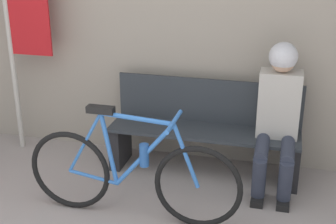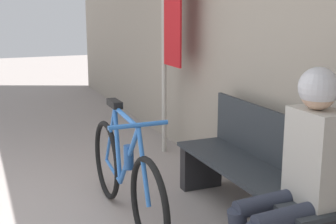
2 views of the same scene
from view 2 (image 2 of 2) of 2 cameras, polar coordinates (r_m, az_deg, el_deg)
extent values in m
cube|color=#9E9384|center=(3.78, 12.25, 13.21)|extent=(12.00, 0.12, 3.20)
cube|color=#2D3338|center=(3.40, 10.05, -7.11)|extent=(1.66, 0.42, 0.03)
cube|color=#2D3338|center=(3.44, 12.93, -3.24)|extent=(1.66, 0.03, 0.40)
cube|color=#232326|center=(4.10, 4.06, -6.56)|extent=(0.10, 0.36, 0.39)
torus|color=black|center=(3.88, -7.50, -5.81)|extent=(0.65, 0.04, 0.65)
torus|color=black|center=(3.00, -2.34, -11.48)|extent=(0.65, 0.04, 0.65)
cylinder|color=blue|center=(3.24, -5.18, -0.57)|extent=(0.54, 0.03, 0.07)
cylinder|color=blue|center=(3.27, -4.82, -5.52)|extent=(0.46, 0.03, 0.55)
cylinder|color=blue|center=(3.51, -6.18, -3.99)|extent=(0.13, 0.03, 0.56)
cylinder|color=blue|center=(3.72, -6.71, -7.10)|extent=(0.38, 0.03, 0.09)
cylinder|color=blue|center=(3.68, -7.03, -2.76)|extent=(0.30, 0.02, 0.51)
cylinder|color=blue|center=(2.99, -2.99, -6.72)|extent=(0.21, 0.03, 0.48)
cube|color=black|center=(3.49, -6.53, 1.03)|extent=(0.20, 0.07, 0.05)
cylinder|color=blue|center=(2.99, -3.62, -1.60)|extent=(0.03, 0.40, 0.03)
cylinder|color=#235199|center=(3.27, -4.82, -5.52)|extent=(0.07, 0.07, 0.17)
cylinder|color=#2D3342|center=(2.89, 12.03, -10.78)|extent=(0.11, 0.43, 0.13)
cylinder|color=#2D3342|center=(2.74, 14.44, -12.24)|extent=(0.11, 0.43, 0.13)
cube|color=#B7B2A8|center=(2.86, 17.64, -5.17)|extent=(0.34, 0.22, 0.56)
sphere|color=tan|center=(2.76, 17.85, 2.28)|extent=(0.20, 0.20, 0.20)
sphere|color=silver|center=(2.75, 17.90, 2.89)|extent=(0.23, 0.23, 0.23)
cylinder|color=#B7B2A8|center=(4.93, -0.49, 7.71)|extent=(0.05, 0.05, 2.24)
cube|color=red|center=(4.70, 0.57, 13.34)|extent=(0.40, 0.02, 1.27)
camera|label=1|loc=(2.86, -68.85, 14.31)|focal=50.00mm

